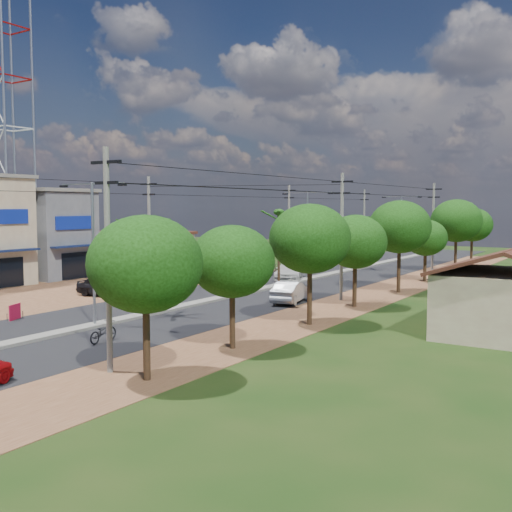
{
  "coord_description": "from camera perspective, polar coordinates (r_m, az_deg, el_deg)",
  "views": [
    {
      "loc": [
        25.2,
        -22.66,
        6.68
      ],
      "look_at": [
        1.27,
        14.52,
        3.0
      ],
      "focal_mm": 42.0,
      "sensor_mm": 36.0,
      "label": 1
    }
  ],
  "objects": [
    {
      "name": "ground",
      "position": [
        34.54,
        -15.08,
        -6.56
      ],
      "size": [
        160.0,
        160.0,
        0.0
      ],
      "primitive_type": "plane",
      "color": "black",
      "rests_on": "ground"
    },
    {
      "name": "road",
      "position": [
        45.8,
        -1.02,
        -3.6
      ],
      "size": [
        12.0,
        110.0,
        0.04
      ],
      "primitive_type": "cube",
      "color": "black",
      "rests_on": "ground"
    },
    {
      "name": "median",
      "position": [
        48.29,
        0.97,
        -3.09
      ],
      "size": [
        1.0,
        90.0,
        0.18
      ],
      "primitive_type": "cube",
      "color": "#605E56",
      "rests_on": "ground"
    },
    {
      "name": "dirt_lot_west",
      "position": [
        50.99,
        -19.76,
        -3.03
      ],
      "size": [
        18.0,
        46.0,
        0.04
      ],
      "primitive_type": "cube",
      "color": "#58341E",
      "rests_on": "ground"
    },
    {
      "name": "dirt_shoulder_east",
      "position": [
        41.73,
        8.76,
        -4.49
      ],
      "size": [
        5.0,
        90.0,
        0.03
      ],
      "primitive_type": "cube",
      "color": "#58341E",
      "rests_on": "ground"
    },
    {
      "name": "shophouse_grey",
      "position": [
        59.8,
        -19.38,
        2.08
      ],
      "size": [
        9.0,
        6.4,
        8.3
      ],
      "color": "#515459",
      "rests_on": "ground"
    },
    {
      "name": "low_shed",
      "position": [
        65.83,
        -11.92,
        0.55
      ],
      "size": [
        10.4,
        10.4,
        3.95
      ],
      "color": "#605E56",
      "rests_on": "ground"
    },
    {
      "name": "telecom_tower",
      "position": [
        64.99,
        -22.58,
        15.43
      ],
      "size": [
        3.8,
        3.8,
        43.0
      ],
      "color": "gray",
      "rests_on": "ground"
    },
    {
      "name": "tree_east_a",
      "position": [
        23.0,
        -10.49,
        -0.79
      ],
      "size": [
        4.4,
        4.4,
        6.37
      ],
      "color": "black",
      "rests_on": "ground"
    },
    {
      "name": "tree_east_b",
      "position": [
        27.8,
        -2.28,
        -0.54
      ],
      "size": [
        4.0,
        4.0,
        5.83
      ],
      "color": "black",
      "rests_on": "ground"
    },
    {
      "name": "tree_east_c",
      "position": [
        33.51,
        5.17,
        1.63
      ],
      "size": [
        4.6,
        4.6,
        6.83
      ],
      "color": "black",
      "rests_on": "ground"
    },
    {
      "name": "tree_east_d",
      "position": [
        39.99,
        9.43,
        1.34
      ],
      "size": [
        4.2,
        4.2,
        6.13
      ],
      "color": "black",
      "rests_on": "ground"
    },
    {
      "name": "tree_east_e",
      "position": [
        47.33,
        13.52,
        2.7
      ],
      "size": [
        4.8,
        4.8,
        7.14
      ],
      "color": "black",
      "rests_on": "ground"
    },
    {
      "name": "tree_east_f",
      "position": [
        55.11,
        15.85,
        1.67
      ],
      "size": [
        3.8,
        3.8,
        5.52
      ],
      "color": "black",
      "rests_on": "ground"
    },
    {
      "name": "tree_east_g",
      "position": [
        62.6,
        18.54,
        3.19
      ],
      "size": [
        5.0,
        5.0,
        7.38
      ],
      "color": "black",
      "rests_on": "ground"
    },
    {
      "name": "tree_east_h",
      "position": [
        70.46,
        19.9,
        2.81
      ],
      "size": [
        4.4,
        4.4,
        6.52
      ],
      "color": "black",
      "rests_on": "ground"
    },
    {
      "name": "palm_median_near",
      "position": [
        36.7,
        -10.63,
        2.89
      ],
      "size": [
        2.0,
        2.0,
        6.15
      ],
      "color": "black",
      "rests_on": "ground"
    },
    {
      "name": "palm_median_mid",
      "position": [
        49.55,
        2.2,
        3.85
      ],
      "size": [
        2.0,
        2.0,
        6.55
      ],
      "color": "black",
      "rests_on": "ground"
    },
    {
      "name": "palm_median_far",
      "position": [
        63.86,
        9.53,
        3.42
      ],
      "size": [
        2.0,
        2.0,
        5.85
      ],
      "color": "black",
      "rests_on": "ground"
    },
    {
      "name": "streetlight_near",
      "position": [
        33.94,
        -15.26,
        1.39
      ],
      "size": [
        5.1,
        0.18,
        8.0
      ],
      "color": "gray",
      "rests_on": "ground"
    },
    {
      "name": "streetlight_mid",
      "position": [
        53.94,
        4.9,
        2.73
      ],
      "size": [
        5.1,
        0.18,
        8.0
      ],
      "color": "gray",
      "rests_on": "ground"
    },
    {
      "name": "streetlight_far",
      "position": [
        76.93,
        13.65,
        3.21
      ],
      "size": [
        5.1,
        0.18,
        8.0
      ],
      "color": "gray",
      "rests_on": "ground"
    },
    {
      "name": "utility_pole_w_b",
      "position": [
        47.35,
        -10.13,
        2.36
      ],
      "size": [
        1.6,
        0.24,
        9.0
      ],
      "color": "#605E56",
      "rests_on": "ground"
    },
    {
      "name": "utility_pole_w_c",
      "position": [
        65.2,
        3.16,
        3.06
      ],
      "size": [
        1.6,
        0.24,
        9.0
      ],
      "color": "#605E56",
      "rests_on": "ground"
    },
    {
      "name": "utility_pole_w_d",
      "position": [
        84.09,
        10.26,
        3.37
      ],
      "size": [
        1.6,
        0.24,
        9.0
      ],
      "color": "#605E56",
      "rests_on": "ground"
    },
    {
      "name": "utility_pole_e_a",
      "position": [
        24.38,
        -13.93,
        0.1
      ],
      "size": [
        1.6,
        0.24,
        9.0
      ],
      "color": "#605E56",
      "rests_on": "ground"
    },
    {
      "name": "utility_pole_e_b",
      "position": [
        42.56,
        8.16,
        2.12
      ],
      "size": [
        1.6,
        0.24,
        9.0
      ],
      "color": "#605E56",
      "rests_on": "ground"
    },
    {
      "name": "utility_pole_e_c",
      "position": [
        63.22,
        16.51,
        2.82
      ],
      "size": [
        1.6,
        0.24,
        9.0
      ],
      "color": "#605E56",
      "rests_on": "ground"
    },
    {
      "name": "car_silver_mid",
      "position": [
        41.54,
        3.31,
        -3.47
      ],
      "size": [
        2.5,
        4.74,
        1.49
      ],
      "primitive_type": "imported",
      "rotation": [
        0.0,
        0.0,
        3.36
      ],
      "color": "#9B9FA3",
      "rests_on": "ground"
    },
    {
      "name": "car_white_far",
      "position": [
        54.43,
        3.18,
        -1.46
      ],
      "size": [
        4.12,
        5.87,
        1.58
      ],
      "primitive_type": "imported",
      "rotation": [
        0.0,
        0.0,
        0.39
      ],
      "color": "#AFAEAA",
      "rests_on": "ground"
    },
    {
      "name": "car_parked_dark",
      "position": [
        45.73,
        -14.29,
        -2.86
      ],
      "size": [
        4.45,
        2.06,
        1.47
      ],
      "primitive_type": "imported",
      "rotation": [
        0.0,
        0.0,
        1.65
      ],
      "color": "black",
      "rests_on": "ground"
    },
    {
      "name": "moto_rider_east",
      "position": [
        30.49,
        -14.36,
        -7.09
      ],
      "size": [
        0.92,
        1.98,
        1.0
      ],
      "primitive_type": "imported",
      "rotation": [
        0.0,
        0.0,
        3.28
      ],
      "color": "black",
      "rests_on": "ground"
    },
    {
      "name": "moto_rider_west_a",
      "position": [
        49.25,
        -4.51,
        -2.5
      ],
      "size": [
        0.93,
        1.87,
        0.94
      ],
      "primitive_type": "imported",
      "rotation": [
        0.0,
        0.0,
        -0.18
      ],
      "color": "black",
      "rests_on": "ground"
    },
    {
      "name": "moto_rider_west_b",
      "position": [
        57.47,
        1.74,
        -1.39
      ],
      "size": [
        0.78,
        1.83,
        1.06
      ],
      "primitive_type": "imported",
      "rotation": [
        0.0,
        0.0,
        0.16
      ],
      "color": "black",
      "rests_on": "ground"
    },
    {
      "name": "roadside_sign",
      "position": [
        38.0,
        -21.98,
        -4.99
      ],
      "size": [
        0.53,
        1.09,
        0.96
      ],
      "rotation": [
        0.0,
        0.0,
        0.41
      ],
      "color": "#A10E2E",
      "rests_on": "ground"
    }
  ]
}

